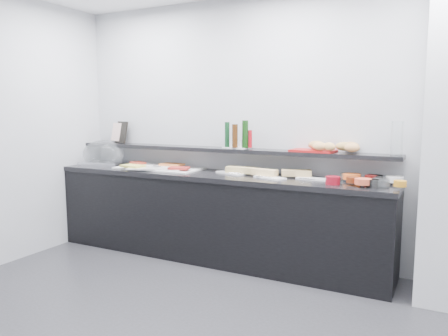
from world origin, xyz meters
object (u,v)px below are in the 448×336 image
at_px(condiment_tray, 236,148).
at_px(bread_tray, 314,150).
at_px(sandwich_plate_mid, 270,178).
at_px(carafe, 397,139).
at_px(framed_print, 121,132).
at_px(cloche_base, 104,163).

height_order(condiment_tray, bread_tray, bread_tray).
bearing_deg(sandwich_plate_mid, carafe, 31.99).
xyz_separation_m(sandwich_plate_mid, framed_print, (-2.04, 0.29, 0.37)).
bearing_deg(carafe, sandwich_plate_mid, -169.04).
distance_m(cloche_base, bread_tray, 2.51).
relative_size(condiment_tray, bread_tray, 0.63).
bearing_deg(carafe, bread_tray, 176.10).
distance_m(sandwich_plate_mid, condiment_tray, 0.59).
bearing_deg(condiment_tray, carafe, 9.79).
relative_size(sandwich_plate_mid, bread_tray, 0.75).
bearing_deg(framed_print, bread_tray, 18.66).
xyz_separation_m(framed_print, bread_tray, (2.38, -0.03, -0.12)).
bearing_deg(cloche_base, sandwich_plate_mid, -13.38).
xyz_separation_m(sandwich_plate_mid, carafe, (1.09, 0.21, 0.39)).
height_order(sandwich_plate_mid, framed_print, framed_print).
distance_m(condiment_tray, bread_tray, 0.82).
distance_m(sandwich_plate_mid, carafe, 1.18).
height_order(cloche_base, carafe, carafe).
distance_m(condiment_tray, carafe, 1.58).
bearing_deg(framed_print, carafe, 17.88).
height_order(cloche_base, condiment_tray, condiment_tray).
bearing_deg(carafe, condiment_tray, 178.40).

